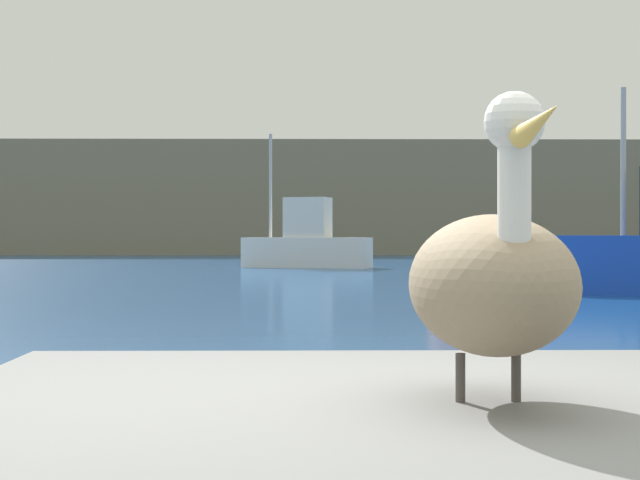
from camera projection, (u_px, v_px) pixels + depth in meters
name	position (u px, v px, depth m)	size (l,w,h in m)	color
hillside_backdrop	(310.00, 201.00, 73.53)	(140.00, 14.96, 7.12)	#7F755B
pelican	(492.00, 280.00, 3.22)	(0.49, 1.32, 0.89)	gray
fishing_boat_white	(307.00, 243.00, 41.31)	(5.06, 2.84, 5.17)	white
mooring_buoy	(448.00, 288.00, 18.10)	(0.74, 0.74, 0.74)	#E54C19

